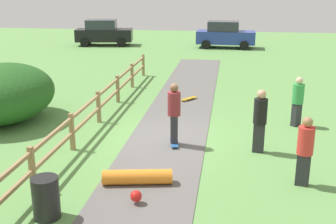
{
  "coord_description": "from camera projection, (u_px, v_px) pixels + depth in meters",
  "views": [
    {
      "loc": [
        1.82,
        -12.36,
        4.71
      ],
      "look_at": [
        0.07,
        -0.42,
        1.0
      ],
      "focal_mm": 45.78,
      "sensor_mm": 36.0,
      "label": 1
    }
  ],
  "objects": [
    {
      "name": "skater_fallen",
      "position": [
        137.0,
        178.0,
        10.2
      ],
      "size": [
        1.71,
        1.4,
        0.36
      ],
      "color": "orange",
      "rests_on": "asphalt_path"
    },
    {
      "name": "parked_car_blue",
      "position": [
        225.0,
        35.0,
        31.08
      ],
      "size": [
        4.25,
        2.09,
        1.92
      ],
      "color": "#283D99",
      "rests_on": "ground_plane"
    },
    {
      "name": "bystander_green",
      "position": [
        298.0,
        99.0,
        14.26
      ],
      "size": [
        0.54,
        0.54,
        1.68
      ],
      "color": "#2D2D33",
      "rests_on": "ground_plane"
    },
    {
      "name": "bystander_red",
      "position": [
        305.0,
        148.0,
        10.04
      ],
      "size": [
        0.45,
        0.45,
        1.71
      ],
      "color": "#2D2D33",
      "rests_on": "ground_plane"
    },
    {
      "name": "parked_car_black",
      "position": [
        104.0,
        33.0,
        32.34
      ],
      "size": [
        4.41,
        2.48,
        1.92
      ],
      "color": "black",
      "rests_on": "ground_plane"
    },
    {
      "name": "skater_riding",
      "position": [
        174.0,
        111.0,
        12.49
      ],
      "size": [
        0.45,
        0.82,
        1.87
      ],
      "color": "#265999",
      "rests_on": "asphalt_path"
    },
    {
      "name": "bush_large",
      "position": [
        3.0,
        93.0,
        14.73
      ],
      "size": [
        3.36,
        4.04,
        2.01
      ],
      "primitive_type": "ellipsoid",
      "color": "#23561E",
      "rests_on": "ground_plane"
    },
    {
      "name": "ground_plane",
      "position": [
        168.0,
        139.0,
        13.32
      ],
      "size": [
        60.0,
        60.0,
        0.0
      ],
      "primitive_type": "plane",
      "color": "#60934C"
    },
    {
      "name": "bystander_black",
      "position": [
        260.0,
        118.0,
        12.01
      ],
      "size": [
        0.42,
        0.42,
        1.84
      ],
      "color": "#2D2D33",
      "rests_on": "ground_plane"
    },
    {
      "name": "trash_bin",
      "position": [
        46.0,
        198.0,
        8.76
      ],
      "size": [
        0.56,
        0.56,
        0.9
      ],
      "primitive_type": "cylinder",
      "color": "black",
      "rests_on": "ground_plane"
    },
    {
      "name": "wooden_fence",
      "position": [
        86.0,
        115.0,
        13.49
      ],
      "size": [
        0.12,
        18.12,
        1.1
      ],
      "color": "#997A51",
      "rests_on": "ground_plane"
    },
    {
      "name": "asphalt_path",
      "position": [
        168.0,
        138.0,
        13.32
      ],
      "size": [
        2.4,
        28.0,
        0.02
      ],
      "primitive_type": "cube",
      "color": "#605E5B",
      "rests_on": "ground_plane"
    },
    {
      "name": "skateboard_loose",
      "position": [
        189.0,
        98.0,
        17.54
      ],
      "size": [
        0.66,
        0.75,
        0.08
      ],
      "color": "#BF8C19",
      "rests_on": "asphalt_path"
    }
  ]
}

